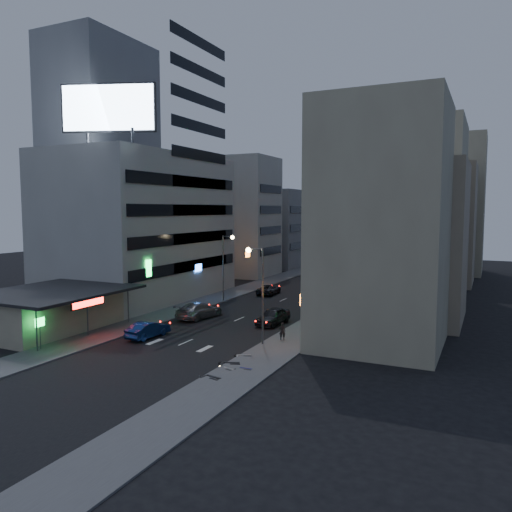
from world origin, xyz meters
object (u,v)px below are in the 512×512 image
Objects in this scene: parked_car_right_mid at (317,298)px; scooter_black_b at (240,354)px; parked_car_left at (269,290)px; road_car_silver at (199,310)px; parked_car_right_near at (273,316)px; scooter_silver_a at (234,363)px; road_car_blue at (148,329)px; person at (282,331)px; scooter_silver_b at (251,348)px; parked_car_right_far at (337,292)px; scooter_blue at (253,362)px; scooter_black_a at (222,370)px.

parked_car_right_mid reaches higher than scooter_black_b.
road_car_silver is (-0.72, -16.32, 0.19)m from parked_car_left.
parked_car_right_mid is at bearing 91.87° from parked_car_right_near.
scooter_silver_a is 1.62m from scooter_black_b.
person is (11.19, 3.94, 0.15)m from road_car_blue.
scooter_black_b reaches higher than scooter_silver_b.
parked_car_right_far is 2.78× the size of scooter_silver_b.
scooter_silver_a is at bearing 72.35° from person.
parked_car_right_far is at bearing -20.68° from scooter_silver_b.
scooter_black_b is at bearing -84.24° from parked_car_right_far.
parked_car_right_mid reaches higher than scooter_silver_a.
scooter_black_b is (10.80, -3.25, 0.00)m from road_car_blue.
parked_car_left is (-7.32, 15.59, -0.17)m from parked_car_right_near.
person is 0.96× the size of scooter_silver_a.
parked_car_right_mid is at bearing -98.38° from parked_car_right_far.
parked_car_left is 2.35× the size of scooter_black_b.
person reaches higher than scooter_blue.
road_car_silver is at bearing 41.74° from scooter_blue.
parked_car_right_far is 3.05× the size of person.
road_car_blue is 2.77× the size of scooter_blue.
parked_car_right_mid is 28.63m from scooter_black_a.
person is (1.71, -22.75, 0.21)m from parked_car_right_far.
scooter_silver_b is (2.25, -22.77, -0.07)m from parked_car_right_mid.
parked_car_right_near is 10.89m from scooter_silver_b.
scooter_blue is (3.83, -25.78, -0.10)m from parked_car_right_mid.
parked_car_right_mid is 15.50m from road_car_silver.
parked_car_right_far is at bearing -19.80° from scooter_black_b.
parked_car_left is 28.00m from scooter_silver_b.
scooter_black_a is 5.75m from scooter_silver_b.
parked_car_right_far is at bearing -172.38° from parked_car_left.
parked_car_right_far is (1.04, 5.06, -0.03)m from parked_car_right_mid.
scooter_black_b is 1.19× the size of scooter_silver_b.
parked_car_right_mid is 2.24× the size of scooter_black_a.
road_car_silver reaches higher than parked_car_right_near.
person is (2.75, -17.69, 0.18)m from parked_car_right_mid.
parked_car_left is at bearing -2.56° from scooter_black_b.
parked_car_right_mid is 2.70× the size of scooter_silver_a.
parked_car_right_near is 1.12× the size of parked_car_right_mid.
road_car_blue reaches higher than scooter_silver_a.
scooter_silver_a is 0.79× the size of scooter_black_b.
road_car_silver is 3.63× the size of scooter_blue.
person reaches higher than road_car_blue.
parked_car_right_near is at bearing -125.89° from road_car_blue.
parked_car_left is 33.58m from scooter_black_a.
road_car_blue is at bearing 1.94° from person.
parked_car_right_mid is 26.60m from scooter_silver_a.
person is (3.22, -5.47, 0.06)m from parked_car_right_near.
person is (10.54, -21.06, 0.23)m from parked_car_left.
parked_car_right_far is 2.44× the size of scooter_black_a.
road_car_blue is (-8.43, -21.63, 0.02)m from parked_car_right_mid.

